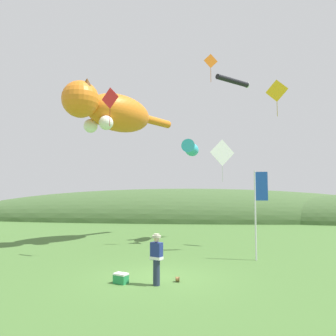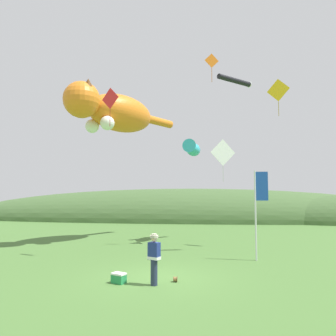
{
  "view_description": "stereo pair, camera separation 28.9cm",
  "coord_description": "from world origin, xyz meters",
  "px_view_note": "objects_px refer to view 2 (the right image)",
  "views": [
    {
      "loc": [
        1.43,
        -12.53,
        3.2
      ],
      "look_at": [
        0.0,
        4.0,
        4.49
      ],
      "focal_mm": 35.0,
      "sensor_mm": 36.0,
      "label": 1
    },
    {
      "loc": [
        1.72,
        -12.5,
        3.2
      ],
      "look_at": [
        0.0,
        4.0,
        4.49
      ],
      "focal_mm": 35.0,
      "sensor_mm": 36.0,
      "label": 2
    }
  ],
  "objects_px": {
    "kite_giant_cat": "(113,112)",
    "festival_banner_pole": "(258,201)",
    "kite_diamond_red": "(110,99)",
    "kite_spool": "(175,279)",
    "kite_diamond_orange": "(212,61)",
    "kite_diamond_gold": "(278,90)",
    "kite_fish_windsock": "(193,149)",
    "kite_tube_streamer": "(235,81)",
    "festival_attendant": "(154,258)",
    "kite_diamond_white": "(223,153)",
    "picnic_cooler": "(119,278)"
  },
  "relations": [
    {
      "from": "kite_tube_streamer",
      "to": "kite_diamond_white",
      "type": "xyz_separation_m",
      "value": [
        -1.18,
        -4.38,
        -5.64
      ]
    },
    {
      "from": "kite_fish_windsock",
      "to": "kite_diamond_white",
      "type": "xyz_separation_m",
      "value": [
        1.8,
        -3.71,
        -0.76
      ]
    },
    {
      "from": "kite_spool",
      "to": "kite_diamond_orange",
      "type": "height_order",
      "value": "kite_diamond_orange"
    },
    {
      "from": "kite_diamond_white",
      "to": "picnic_cooler",
      "type": "bearing_deg",
      "value": -121.68
    },
    {
      "from": "kite_diamond_red",
      "to": "kite_fish_windsock",
      "type": "bearing_deg",
      "value": 56.13
    },
    {
      "from": "kite_diamond_gold",
      "to": "kite_diamond_white",
      "type": "xyz_separation_m",
      "value": [
        -3.48,
        -1.6,
        -3.98
      ]
    },
    {
      "from": "kite_tube_streamer",
      "to": "kite_diamond_white",
      "type": "distance_m",
      "value": 7.24
    },
    {
      "from": "festival_attendant",
      "to": "kite_spool",
      "type": "distance_m",
      "value": 1.22
    },
    {
      "from": "festival_banner_pole",
      "to": "kite_diamond_orange",
      "type": "height_order",
      "value": "kite_diamond_orange"
    },
    {
      "from": "kite_giant_cat",
      "to": "festival_banner_pole",
      "type": "bearing_deg",
      "value": -30.23
    },
    {
      "from": "kite_giant_cat",
      "to": "kite_tube_streamer",
      "type": "bearing_deg",
      "value": 10.32
    },
    {
      "from": "festival_attendant",
      "to": "kite_diamond_gold",
      "type": "distance_m",
      "value": 13.59
    },
    {
      "from": "kite_diamond_white",
      "to": "kite_tube_streamer",
      "type": "bearing_deg",
      "value": 74.89
    },
    {
      "from": "kite_diamond_orange",
      "to": "kite_diamond_white",
      "type": "xyz_separation_m",
      "value": [
        0.52,
        -1.44,
        -5.92
      ]
    },
    {
      "from": "kite_diamond_white",
      "to": "kite_diamond_red",
      "type": "distance_m",
      "value": 6.81
    },
    {
      "from": "festival_attendant",
      "to": "kite_tube_streamer",
      "type": "bearing_deg",
      "value": 70.21
    },
    {
      "from": "kite_diamond_gold",
      "to": "kite_diamond_orange",
      "type": "distance_m",
      "value": 4.45
    },
    {
      "from": "kite_spool",
      "to": "kite_diamond_orange",
      "type": "bearing_deg",
      "value": 78.12
    },
    {
      "from": "kite_spool",
      "to": "kite_diamond_orange",
      "type": "xyz_separation_m",
      "value": [
        1.64,
        7.82,
        11.29
      ]
    },
    {
      "from": "kite_fish_windsock",
      "to": "kite_diamond_orange",
      "type": "distance_m",
      "value": 5.78
    },
    {
      "from": "kite_diamond_orange",
      "to": "kite_diamond_red",
      "type": "height_order",
      "value": "kite_diamond_orange"
    },
    {
      "from": "kite_diamond_orange",
      "to": "kite_diamond_red",
      "type": "relative_size",
      "value": 0.9
    },
    {
      "from": "picnic_cooler",
      "to": "kite_fish_windsock",
      "type": "bearing_deg",
      "value": 77.24
    },
    {
      "from": "kite_diamond_orange",
      "to": "kite_giant_cat",
      "type": "bearing_deg",
      "value": 167.85
    },
    {
      "from": "festival_attendant",
      "to": "kite_spool",
      "type": "height_order",
      "value": "festival_attendant"
    },
    {
      "from": "kite_diamond_orange",
      "to": "kite_diamond_white",
      "type": "bearing_deg",
      "value": -70.07
    },
    {
      "from": "kite_diamond_red",
      "to": "kite_diamond_gold",
      "type": "bearing_deg",
      "value": 22.83
    },
    {
      "from": "kite_giant_cat",
      "to": "kite_diamond_red",
      "type": "distance_m",
      "value": 5.39
    },
    {
      "from": "kite_giant_cat",
      "to": "kite_tube_streamer",
      "type": "distance_m",
      "value": 8.79
    },
    {
      "from": "picnic_cooler",
      "to": "festival_banner_pole",
      "type": "relative_size",
      "value": 0.14
    },
    {
      "from": "festival_banner_pole",
      "to": "kite_fish_windsock",
      "type": "distance_m",
      "value": 7.58
    },
    {
      "from": "kite_diamond_orange",
      "to": "kite_fish_windsock",
      "type": "bearing_deg",
      "value": 119.35
    },
    {
      "from": "picnic_cooler",
      "to": "kite_diamond_gold",
      "type": "distance_m",
      "value": 14.63
    },
    {
      "from": "kite_giant_cat",
      "to": "kite_diamond_gold",
      "type": "height_order",
      "value": "kite_giant_cat"
    },
    {
      "from": "festival_banner_pole",
      "to": "kite_diamond_gold",
      "type": "height_order",
      "value": "kite_diamond_gold"
    },
    {
      "from": "kite_diamond_gold",
      "to": "kite_diamond_white",
      "type": "relative_size",
      "value": 0.96
    },
    {
      "from": "kite_diamond_white",
      "to": "kite_diamond_gold",
      "type": "bearing_deg",
      "value": 24.68
    },
    {
      "from": "festival_attendant",
      "to": "kite_tube_streamer",
      "type": "distance_m",
      "value": 15.71
    },
    {
      "from": "kite_tube_streamer",
      "to": "kite_diamond_gold",
      "type": "xyz_separation_m",
      "value": [
        2.29,
        -2.78,
        -1.66
      ]
    },
    {
      "from": "picnic_cooler",
      "to": "kite_tube_streamer",
      "type": "relative_size",
      "value": 0.23
    },
    {
      "from": "kite_giant_cat",
      "to": "kite_diamond_orange",
      "type": "xyz_separation_m",
      "value": [
        6.61,
        -1.42,
        2.68
      ]
    },
    {
      "from": "kite_spool",
      "to": "kite_giant_cat",
      "type": "distance_m",
      "value": 13.57
    },
    {
      "from": "kite_spool",
      "to": "kite_diamond_red",
      "type": "distance_m",
      "value": 9.66
    },
    {
      "from": "kite_diamond_gold",
      "to": "kite_giant_cat",
      "type": "bearing_deg",
      "value": 173.19
    },
    {
      "from": "kite_spool",
      "to": "kite_giant_cat",
      "type": "height_order",
      "value": "kite_giant_cat"
    },
    {
      "from": "kite_spool",
      "to": "festival_banner_pole",
      "type": "bearing_deg",
      "value": 48.56
    },
    {
      "from": "kite_giant_cat",
      "to": "kite_tube_streamer",
      "type": "height_order",
      "value": "kite_tube_streamer"
    },
    {
      "from": "picnic_cooler",
      "to": "kite_giant_cat",
      "type": "bearing_deg",
      "value": 107.13
    },
    {
      "from": "festival_attendant",
      "to": "picnic_cooler",
      "type": "xyz_separation_m",
      "value": [
        -1.29,
        0.14,
        -0.77
      ]
    },
    {
      "from": "kite_tube_streamer",
      "to": "kite_diamond_orange",
      "type": "bearing_deg",
      "value": -120.14
    }
  ]
}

